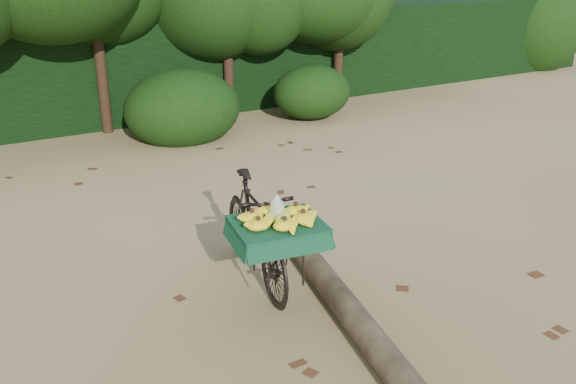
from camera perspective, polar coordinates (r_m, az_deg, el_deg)
ground at (r=6.06m, az=-8.13°, el=-7.16°), size 80.00×80.00×0.00m
vendor_bicycle at (r=5.58m, az=-3.02°, el=-3.62°), size 0.86×1.81×1.01m
fallen_log at (r=5.08m, az=6.30°, el=-11.69°), size 0.89×3.21×0.23m
hedge_backdrop at (r=11.60m, az=-20.63°, el=10.37°), size 26.00×1.80×1.80m
tree_row at (r=10.58m, az=-24.14°, el=14.98°), size 14.50×2.00×4.00m
bush_clumps at (r=9.89m, az=-15.25°, el=6.54°), size 8.80×1.70×0.90m
leaf_litter at (r=6.60m, az=-10.31°, el=-4.72°), size 7.00×7.30×0.01m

